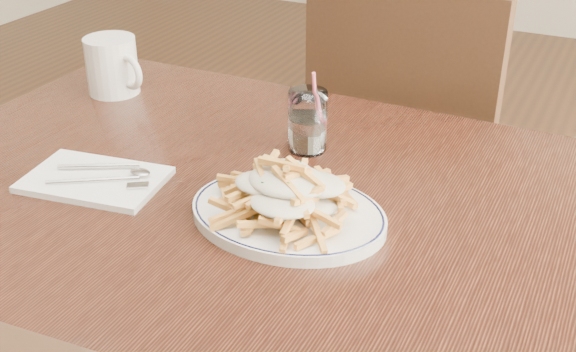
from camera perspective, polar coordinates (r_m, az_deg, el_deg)
The scene contains 8 objects.
table at distance 1.11m, azimuth -1.71°, elevation -4.79°, with size 1.20×0.80×0.75m.
chair_far at distance 1.73m, azimuth 9.65°, elevation 2.28°, with size 0.47×0.47×0.93m.
fries_plate at distance 1.00m, azimuth 0.00°, elevation -3.04°, with size 0.32×0.29×0.02m.
loaded_fries at distance 0.98m, azimuth 0.00°, elevation -0.93°, with size 0.25×0.22×0.06m.
napkin at distance 1.13m, azimuth -15.03°, elevation -0.29°, with size 0.21×0.13×0.01m, color white.
cutlery at distance 1.13m, azimuth -14.92°, elevation 0.18°, with size 0.16×0.14×0.01m.
water_glass at distance 1.18m, azimuth 1.56°, elevation 4.09°, with size 0.06×0.06×0.14m.
coffee_mug at distance 1.45m, azimuth -13.67°, elevation 8.45°, with size 0.14×0.10×0.11m.
Camera 1 is at (0.44, -0.82, 1.28)m, focal length 45.00 mm.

